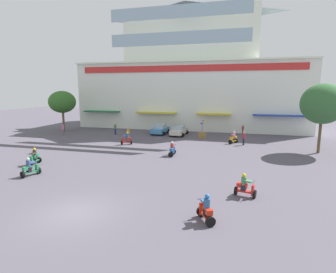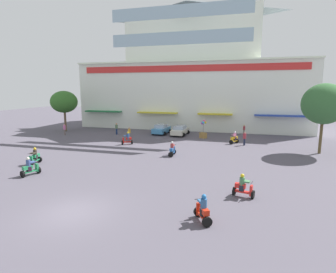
% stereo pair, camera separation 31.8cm
% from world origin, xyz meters
% --- Properties ---
extents(ground_plane, '(128.00, 128.00, 0.00)m').
position_xyz_m(ground_plane, '(0.00, 13.00, 0.00)').
color(ground_plane, '#524D58').
extents(colonial_building, '(37.82, 19.46, 21.62)m').
position_xyz_m(colonial_building, '(0.00, 37.09, 9.11)').
color(colonial_building, white).
rests_on(colonial_building, ground).
extents(plaza_tree_0, '(4.05, 4.33, 6.37)m').
position_xyz_m(plaza_tree_0, '(-18.62, 24.96, 4.64)').
color(plaza_tree_0, brown).
rests_on(plaza_tree_0, ground).
extents(plaza_tree_1, '(4.31, 4.46, 7.25)m').
position_xyz_m(plaza_tree_1, '(16.58, 18.95, 5.16)').
color(plaza_tree_1, brown).
rests_on(plaza_tree_1, ground).
extents(parked_car_0, '(2.48, 3.89, 1.49)m').
position_xyz_m(parked_car_0, '(-2.99, 26.25, 0.75)').
color(parked_car_0, '#428BC1').
rests_on(parked_car_0, ground).
extents(parked_car_1, '(2.42, 4.25, 1.38)m').
position_xyz_m(parked_car_1, '(-0.06, 25.95, 0.71)').
color(parked_car_1, beige).
rests_on(parked_car_1, ground).
extents(scooter_rider_0, '(0.58, 1.50, 1.49)m').
position_xyz_m(scooter_rider_0, '(1.97, 13.85, 0.62)').
color(scooter_rider_0, black).
rests_on(scooter_rider_0, ground).
extents(scooter_rider_1, '(1.39, 1.15, 1.57)m').
position_xyz_m(scooter_rider_1, '(-4.74, 17.81, 0.65)').
color(scooter_rider_1, black).
rests_on(scooter_rider_1, ground).
extents(scooter_rider_2, '(1.39, 0.82, 1.48)m').
position_xyz_m(scooter_rider_2, '(8.96, 4.80, 0.61)').
color(scooter_rider_2, black).
rests_on(scooter_rider_2, ground).
extents(scooter_rider_3, '(1.12, 1.41, 1.51)m').
position_xyz_m(scooter_rider_3, '(7.00, 0.87, 0.62)').
color(scooter_rider_3, black).
rests_on(scooter_rider_3, ground).
extents(scooter_rider_4, '(1.16, 1.42, 1.54)m').
position_xyz_m(scooter_rider_4, '(7.79, 21.85, 0.64)').
color(scooter_rider_4, black).
rests_on(scooter_rider_4, ground).
extents(scooter_rider_5, '(0.71, 1.50, 1.51)m').
position_xyz_m(scooter_rider_5, '(-9.11, 7.49, 0.64)').
color(scooter_rider_5, black).
rests_on(scooter_rider_5, ground).
extents(scooter_rider_6, '(0.92, 1.54, 1.49)m').
position_xyz_m(scooter_rider_6, '(-7.09, 4.71, 0.61)').
color(scooter_rider_6, black).
rests_on(scooter_rider_6, ground).
extents(pedestrian_0, '(0.50, 0.50, 1.66)m').
position_xyz_m(pedestrian_0, '(8.99, 21.11, 0.94)').
color(pedestrian_0, '#1D243B').
rests_on(pedestrian_0, ground).
extents(pedestrian_1, '(0.42, 0.42, 1.58)m').
position_xyz_m(pedestrian_1, '(-5.90, 21.10, 0.90)').
color(pedestrian_1, slate).
rests_on(pedestrian_1, ground).
extents(pedestrian_2, '(0.41, 0.41, 1.55)m').
position_xyz_m(pedestrian_2, '(8.92, 28.57, 0.90)').
color(pedestrian_2, '#4F3F3C').
rests_on(pedestrian_2, ground).
extents(pedestrian_3, '(0.45, 0.45, 1.69)m').
position_xyz_m(pedestrian_3, '(-9.26, 24.11, 0.95)').
color(pedestrian_3, navy).
rests_on(pedestrian_3, ground).
extents(pedestrian_4, '(0.46, 0.46, 1.65)m').
position_xyz_m(pedestrian_4, '(-16.26, 21.48, 0.94)').
color(pedestrian_4, '#71615D').
rests_on(pedestrian_4, ground).
extents(balloon_vendor_cart, '(1.08, 1.00, 2.49)m').
position_xyz_m(balloon_vendor_cart, '(3.53, 24.62, 0.97)').
color(balloon_vendor_cart, olive).
rests_on(balloon_vendor_cart, ground).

